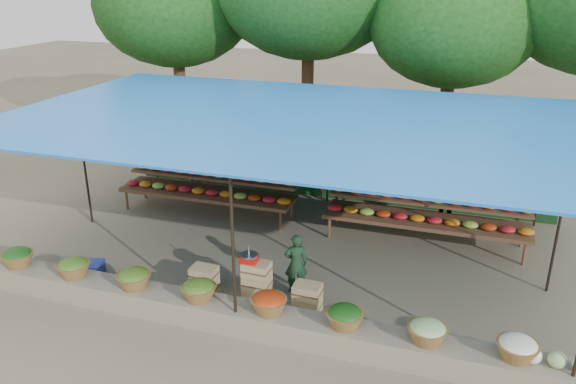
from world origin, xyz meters
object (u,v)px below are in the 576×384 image
(weighing_scale, at_px, (249,258))
(blue_crate_back, at_px, (88,270))
(vendor_seated, at_px, (296,264))
(crate_counter, at_px, (255,286))

(weighing_scale, xyz_separation_m, blue_crate_back, (-3.16, -0.20, -0.69))
(weighing_scale, height_order, vendor_seated, vendor_seated)
(crate_counter, xyz_separation_m, blue_crate_back, (-3.26, -0.20, -0.15))
(blue_crate_back, bearing_deg, weighing_scale, -13.31)
(weighing_scale, bearing_deg, blue_crate_back, -176.41)
(vendor_seated, height_order, blue_crate_back, vendor_seated)
(blue_crate_back, bearing_deg, vendor_seated, -5.84)
(vendor_seated, bearing_deg, crate_counter, 21.60)
(weighing_scale, distance_m, blue_crate_back, 3.24)
(weighing_scale, relative_size, vendor_seated, 0.29)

